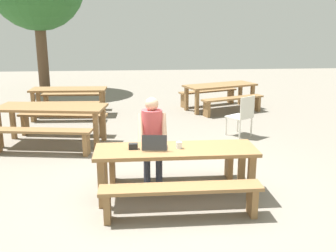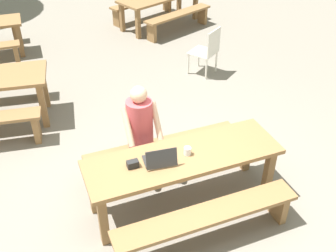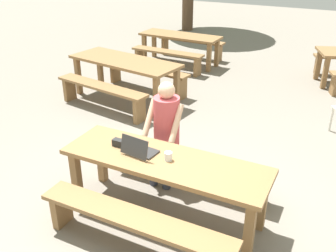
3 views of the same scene
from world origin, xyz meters
name	(u,v)px [view 1 (image 1 of 3)]	position (x,y,z in m)	size (l,w,h in m)	color
ground_plane	(176,196)	(0.00, 0.00, 0.00)	(30.00, 30.00, 0.00)	gray
picnic_table_front	(176,156)	(0.00, 0.00, 0.61)	(2.20, 0.68, 0.71)	olive
bench_near	(181,194)	(0.00, -0.63, 0.33)	(2.01, 0.30, 0.43)	olive
bench_far	(171,159)	(0.00, 0.63, 0.33)	(2.01, 0.30, 0.43)	olive
laptop	(155,146)	(-0.29, -0.03, 0.77)	(0.36, 0.30, 0.22)	#2D2D2D
small_pouch	(133,146)	(-0.58, 0.02, 0.75)	(0.12, 0.07, 0.08)	black
coffee_mug	(179,145)	(0.04, 0.00, 0.76)	(0.08, 0.08, 0.09)	white
person_seated	(152,134)	(-0.29, 0.59, 0.75)	(0.42, 0.41, 1.30)	#333847
plastic_chair	(242,115)	(1.73, 2.87, 0.46)	(0.61, 0.61, 0.88)	silver
picnic_table_mid	(51,112)	(-2.18, 2.66, 0.66)	(2.21, 1.12, 0.77)	olive
bench_mid_south	(40,135)	(-2.28, 2.04, 0.36)	(1.92, 0.59, 0.47)	olive
bench_mid_north	(63,119)	(-2.08, 3.28, 0.36)	(1.92, 0.59, 0.47)	olive
picnic_table_rear	(220,88)	(1.83, 5.55, 0.60)	(2.15, 1.45, 0.70)	olive
bench_rear_south	(233,101)	(2.05, 4.97, 0.34)	(1.80, 0.93, 0.45)	olive
bench_rear_north	(208,94)	(1.60, 6.13, 0.34)	(1.80, 0.93, 0.45)	olive
picnic_table_distant	(69,93)	(-2.25, 5.20, 0.59)	(1.95, 0.75, 0.71)	olive
bench_distant_south	(64,107)	(-2.27, 4.57, 0.35)	(1.74, 0.37, 0.46)	olive
bench_distant_north	(74,98)	(-2.22, 5.82, 0.35)	(1.74, 0.37, 0.46)	olive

